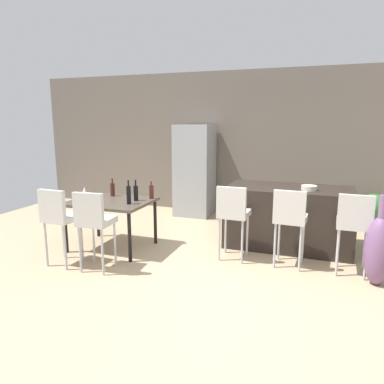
# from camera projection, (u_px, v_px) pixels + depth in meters

# --- Properties ---
(ground_plane) EXTENTS (10.00, 10.00, 0.00)m
(ground_plane) POSITION_uv_depth(u_px,v_px,m) (218.00, 265.00, 4.79)
(ground_plane) COLOR tan
(back_wall) EXTENTS (10.00, 0.12, 2.90)m
(back_wall) POSITION_uv_depth(u_px,v_px,m) (258.00, 144.00, 7.18)
(back_wall) COLOR #665B51
(back_wall) RESTS_ON ground_plane
(kitchen_island) EXTENTS (1.85, 0.95, 0.92)m
(kitchen_island) POSITION_uv_depth(u_px,v_px,m) (288.00, 217.00, 5.48)
(kitchen_island) COLOR black
(kitchen_island) RESTS_ON ground_plane
(bar_chair_left) EXTENTS (0.41, 0.41, 1.05)m
(bar_chair_left) POSITION_uv_depth(u_px,v_px,m) (233.00, 211.00, 4.86)
(bar_chair_left) COLOR beige
(bar_chair_left) RESTS_ON ground_plane
(bar_chair_middle) EXTENTS (0.42, 0.42, 1.05)m
(bar_chair_middle) POSITION_uv_depth(u_px,v_px,m) (290.00, 216.00, 4.61)
(bar_chair_middle) COLOR beige
(bar_chair_middle) RESTS_ON ground_plane
(bar_chair_right) EXTENTS (0.42, 0.42, 1.05)m
(bar_chair_right) POSITION_uv_depth(u_px,v_px,m) (354.00, 221.00, 4.36)
(bar_chair_right) COLOR beige
(bar_chair_right) RESTS_ON ground_plane
(dining_table) EXTENTS (1.18, 0.93, 0.74)m
(dining_table) POSITION_uv_depth(u_px,v_px,m) (111.00, 205.00, 5.34)
(dining_table) COLOR #4C4238
(dining_table) RESTS_ON ground_plane
(dining_chair_near) EXTENTS (0.42, 0.42, 1.05)m
(dining_chair_near) POSITION_uv_depth(u_px,v_px,m) (59.00, 215.00, 4.66)
(dining_chair_near) COLOR beige
(dining_chair_near) RESTS_ON ground_plane
(dining_chair_far) EXTENTS (0.42, 0.42, 1.05)m
(dining_chair_far) POSITION_uv_depth(u_px,v_px,m) (94.00, 219.00, 4.48)
(dining_chair_far) COLOR beige
(dining_chair_far) RESTS_ON ground_plane
(wine_bottle_inner) EXTENTS (0.07, 0.07, 0.28)m
(wine_bottle_inner) POSITION_uv_depth(u_px,v_px,m) (113.00, 189.00, 5.63)
(wine_bottle_inner) COLOR #471E19
(wine_bottle_inner) RESTS_ON dining_table
(wine_bottle_far) EXTENTS (0.07, 0.07, 0.27)m
(wine_bottle_far) POSITION_uv_depth(u_px,v_px,m) (151.00, 192.00, 5.44)
(wine_bottle_far) COLOR #471E19
(wine_bottle_far) RESTS_ON dining_table
(wine_bottle_near) EXTENTS (0.07, 0.07, 0.31)m
(wine_bottle_near) POSITION_uv_depth(u_px,v_px,m) (136.00, 193.00, 5.30)
(wine_bottle_near) COLOR black
(wine_bottle_near) RESTS_ON dining_table
(wine_bottle_corner) EXTENTS (0.06, 0.06, 0.35)m
(wine_bottle_corner) POSITION_uv_depth(u_px,v_px,m) (129.00, 195.00, 5.07)
(wine_bottle_corner) COLOR black
(wine_bottle_corner) RESTS_ON dining_table
(wine_glass_left) EXTENTS (0.07, 0.07, 0.17)m
(wine_glass_left) POSITION_uv_depth(u_px,v_px,m) (84.00, 190.00, 5.48)
(wine_glass_left) COLOR silver
(wine_glass_left) RESTS_ON dining_table
(refrigerator) EXTENTS (0.72, 0.68, 1.84)m
(refrigerator) POSITION_uv_depth(u_px,v_px,m) (195.00, 170.00, 7.27)
(refrigerator) COLOR #939699
(refrigerator) RESTS_ON ground_plane
(fruit_bowl) EXTENTS (0.22, 0.22, 0.07)m
(fruit_bowl) POSITION_uv_depth(u_px,v_px,m) (309.00, 188.00, 5.16)
(fruit_bowl) COLOR beige
(fruit_bowl) RESTS_ON kitchen_island
(floor_vase) EXTENTS (0.33, 0.33, 1.08)m
(floor_vase) POSITION_uv_depth(u_px,v_px,m) (379.00, 250.00, 4.15)
(floor_vase) COLOR #704C75
(floor_vase) RESTS_ON ground_plane
(potted_plant) EXTENTS (0.46, 0.46, 0.66)m
(potted_plant) POSITION_uv_depth(u_px,v_px,m) (373.00, 209.00, 6.26)
(potted_plant) COLOR beige
(potted_plant) RESTS_ON ground_plane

